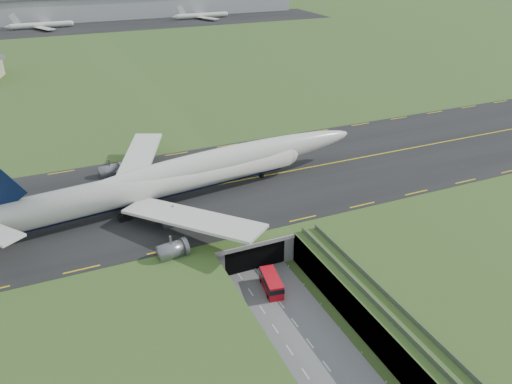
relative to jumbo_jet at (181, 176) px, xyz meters
name	(u,v)px	position (x,y,z in m)	size (l,w,h in m)	color
ground	(274,295)	(7.29, -30.14, -11.19)	(900.00, 900.00, 0.00)	#345823
airfield_deck	(274,281)	(7.29, -30.14, -8.19)	(800.00, 800.00, 6.00)	gray
trench_road	(293,321)	(7.29, -37.64, -11.09)	(12.00, 75.00, 0.20)	slate
taxiway	(211,186)	(7.29, 2.86, -5.10)	(800.00, 44.00, 0.18)	black
tunnel_portal	(238,232)	(7.29, -13.42, -7.86)	(17.00, 22.30, 6.00)	gray
guideway	(398,323)	(18.29, -49.25, -5.87)	(3.00, 53.00, 7.05)	#A8A8A3
jumbo_jet	(181,176)	(0.00, 0.00, 0.00)	(89.31, 58.04, 19.33)	silver
shuttle_tram	(271,283)	(7.46, -28.85, -9.61)	(3.68, 7.32, 2.87)	red
cargo_terminal	(77,8)	(7.20, 269.28, 2.77)	(320.00, 67.00, 15.60)	#B2B2B2
distant_hills	(137,8)	(71.67, 399.86, -15.19)	(700.00, 91.00, 60.00)	slate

